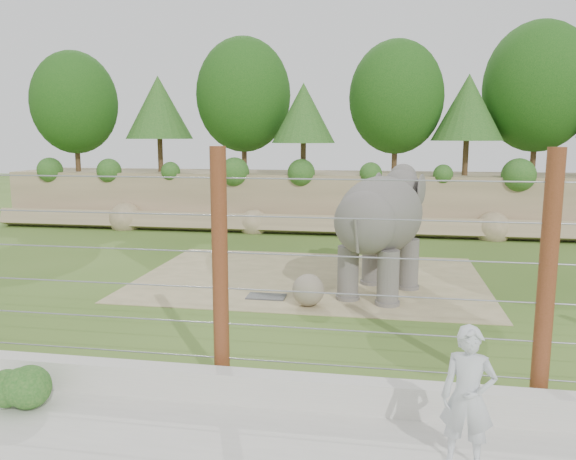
% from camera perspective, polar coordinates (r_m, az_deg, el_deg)
% --- Properties ---
extents(ground, '(90.00, 90.00, 0.00)m').
position_cam_1_polar(ground, '(13.95, -1.41, -7.83)').
color(ground, '#375A1A').
rests_on(ground, ground).
extents(back_embankment, '(30.00, 5.52, 8.77)m').
position_cam_1_polar(back_embankment, '(25.82, 5.39, 9.00)').
color(back_embankment, '#847354').
rests_on(back_embankment, ground).
extents(dirt_patch, '(10.00, 7.00, 0.02)m').
position_cam_1_polar(dirt_patch, '(16.72, 2.28, -4.88)').
color(dirt_patch, '#908359').
rests_on(dirt_patch, ground).
extents(drain_grate, '(1.00, 0.60, 0.03)m').
position_cam_1_polar(drain_grate, '(14.72, -2.21, -6.77)').
color(drain_grate, '#262628').
rests_on(drain_grate, dirt_patch).
extents(elephant, '(2.96, 4.41, 3.29)m').
position_cam_1_polar(elephant, '(14.89, 9.35, -0.34)').
color(elephant, '#595550').
rests_on(elephant, ground).
extents(stone_ball, '(0.80, 0.80, 0.80)m').
position_cam_1_polar(stone_ball, '(13.89, 2.07, -6.11)').
color(stone_ball, gray).
rests_on(stone_ball, dirt_patch).
extents(retaining_wall, '(26.00, 0.35, 0.50)m').
position_cam_1_polar(retaining_wall, '(9.32, -7.60, -15.31)').
color(retaining_wall, beige).
rests_on(retaining_wall, ground).
extents(barrier_fence, '(20.26, 0.26, 4.00)m').
position_cam_1_polar(barrier_fence, '(9.20, -6.91, -4.08)').
color(barrier_fence, '#5B2D14').
rests_on(barrier_fence, ground).
extents(walkway_shrub, '(0.74, 0.74, 0.74)m').
position_cam_1_polar(walkway_shrub, '(9.84, -25.77, -14.01)').
color(walkway_shrub, '#195119').
rests_on(walkway_shrub, walkway).
extents(zookeeper, '(0.73, 0.55, 1.84)m').
position_cam_1_polar(zookeeper, '(7.64, 17.82, -15.90)').
color(zookeeper, '#A4A8AD').
rests_on(zookeeper, walkway).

